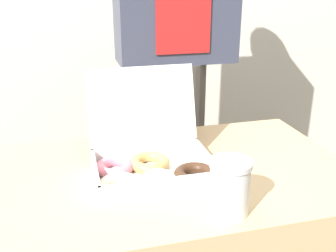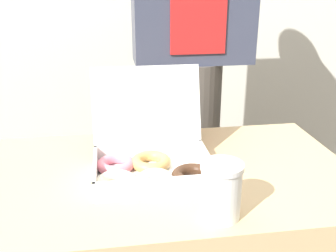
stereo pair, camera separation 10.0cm
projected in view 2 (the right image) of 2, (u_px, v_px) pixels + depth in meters
The scene contains 4 objects.
donut_box at pixel (150, 162), 1.03m from camera, with size 0.33×0.30×0.26m.
coffee_cup at pixel (221, 190), 0.84m from camera, with size 0.09×0.09×0.13m.
napkin_holder at pixel (172, 121), 1.29m from camera, with size 0.13×0.06×0.10m.
person_customer at pixel (191, 62), 1.54m from camera, with size 0.45×0.25×1.78m.
Camera 2 is at (-0.14, -0.94, 1.27)m, focal length 42.00 mm.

